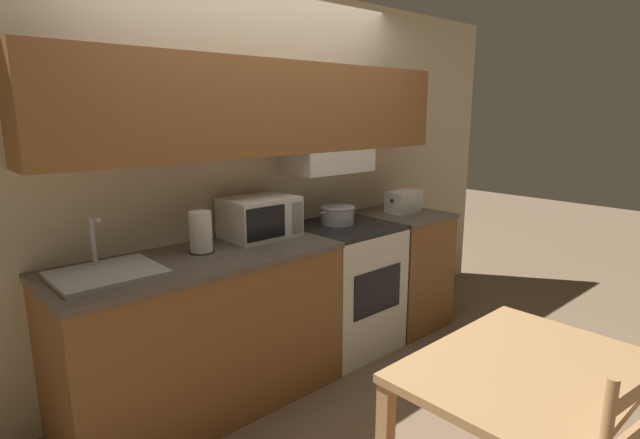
{
  "coord_description": "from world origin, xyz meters",
  "views": [
    {
      "loc": [
        -1.96,
        -2.79,
        1.74
      ],
      "look_at": [
        0.05,
        -0.58,
        1.08
      ],
      "focal_mm": 28.0,
      "sensor_mm": 36.0,
      "label": 1
    }
  ],
  "objects_px": {
    "cooking_pot": "(338,214)",
    "stove_range": "(344,286)",
    "toaster": "(403,201)",
    "sink_basin": "(107,273)",
    "microwave": "(260,217)",
    "dining_table": "(526,390)",
    "paper_towel_roll": "(201,232)"
  },
  "relations": [
    {
      "from": "cooking_pot",
      "to": "toaster",
      "type": "bearing_deg",
      "value": -4.34
    },
    {
      "from": "microwave",
      "to": "paper_towel_roll",
      "type": "xyz_separation_m",
      "value": [
        -0.46,
        -0.07,
        -0.01
      ]
    },
    {
      "from": "stove_range",
      "to": "toaster",
      "type": "relative_size",
      "value": 3.18
    },
    {
      "from": "paper_towel_roll",
      "to": "dining_table",
      "type": "distance_m",
      "value": 1.85
    },
    {
      "from": "cooking_pot",
      "to": "paper_towel_roll",
      "type": "xyz_separation_m",
      "value": [
        -1.1,
        0.0,
        0.05
      ]
    },
    {
      "from": "cooking_pot",
      "to": "toaster",
      "type": "xyz_separation_m",
      "value": [
        0.69,
        -0.05,
        0.02
      ]
    },
    {
      "from": "paper_towel_roll",
      "to": "dining_table",
      "type": "xyz_separation_m",
      "value": [
        0.47,
        -1.74,
        -0.42
      ]
    },
    {
      "from": "stove_range",
      "to": "dining_table",
      "type": "distance_m",
      "value": 1.8
    },
    {
      "from": "microwave",
      "to": "sink_basin",
      "type": "relative_size",
      "value": 0.91
    },
    {
      "from": "toaster",
      "to": "sink_basin",
      "type": "height_order",
      "value": "sink_basin"
    },
    {
      "from": "microwave",
      "to": "dining_table",
      "type": "bearing_deg",
      "value": -89.71
    },
    {
      "from": "dining_table",
      "to": "stove_range",
      "type": "bearing_deg",
      "value": 69.15
    },
    {
      "from": "microwave",
      "to": "toaster",
      "type": "bearing_deg",
      "value": -5.26
    },
    {
      "from": "cooking_pot",
      "to": "stove_range",
      "type": "bearing_deg",
      "value": -78.66
    },
    {
      "from": "toaster",
      "to": "dining_table",
      "type": "height_order",
      "value": "toaster"
    },
    {
      "from": "stove_range",
      "to": "cooking_pot",
      "type": "relative_size",
      "value": 2.85
    },
    {
      "from": "dining_table",
      "to": "paper_towel_roll",
      "type": "bearing_deg",
      "value": 105.25
    },
    {
      "from": "sink_basin",
      "to": "dining_table",
      "type": "bearing_deg",
      "value": -58.24
    },
    {
      "from": "toaster",
      "to": "paper_towel_roll",
      "type": "height_order",
      "value": "paper_towel_roll"
    },
    {
      "from": "cooking_pot",
      "to": "sink_basin",
      "type": "distance_m",
      "value": 1.67
    },
    {
      "from": "stove_range",
      "to": "paper_towel_roll",
      "type": "bearing_deg",
      "value": 176.87
    },
    {
      "from": "microwave",
      "to": "toaster",
      "type": "relative_size",
      "value": 1.57
    },
    {
      "from": "stove_range",
      "to": "paper_towel_roll",
      "type": "distance_m",
      "value": 1.26
    },
    {
      "from": "stove_range",
      "to": "sink_basin",
      "type": "relative_size",
      "value": 1.86
    },
    {
      "from": "cooking_pot",
      "to": "paper_towel_roll",
      "type": "height_order",
      "value": "paper_towel_roll"
    },
    {
      "from": "toaster",
      "to": "dining_table",
      "type": "distance_m",
      "value": 2.17
    },
    {
      "from": "stove_range",
      "to": "dining_table",
      "type": "height_order",
      "value": "stove_range"
    },
    {
      "from": "stove_range",
      "to": "cooking_pot",
      "type": "distance_m",
      "value": 0.54
    },
    {
      "from": "paper_towel_roll",
      "to": "cooking_pot",
      "type": "bearing_deg",
      "value": -0.13
    },
    {
      "from": "toaster",
      "to": "dining_table",
      "type": "bearing_deg",
      "value": -128.05
    },
    {
      "from": "stove_range",
      "to": "sink_basin",
      "type": "bearing_deg",
      "value": -179.93
    },
    {
      "from": "stove_range",
      "to": "paper_towel_roll",
      "type": "height_order",
      "value": "paper_towel_roll"
    }
  ]
}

